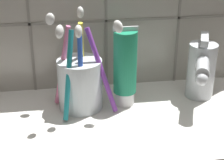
% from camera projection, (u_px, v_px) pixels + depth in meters
% --- Properties ---
extents(sink_counter, '(0.60, 0.29, 0.02)m').
position_uv_depth(sink_counter, '(109.00, 123.00, 0.68)').
color(sink_counter, silver).
rests_on(sink_counter, ground).
extents(toothbrush_cup, '(0.14, 0.12, 0.19)m').
position_uv_depth(toothbrush_cup, '(80.00, 81.00, 0.69)').
color(toothbrush_cup, silver).
rests_on(toothbrush_cup, sink_counter).
extents(toothpaste_tube, '(0.05, 0.04, 0.16)m').
position_uv_depth(toothpaste_tube, '(125.00, 67.00, 0.70)').
color(toothpaste_tube, white).
rests_on(toothpaste_tube, sink_counter).
extents(sink_faucet, '(0.07, 0.13, 0.13)m').
position_uv_depth(sink_faucet, '(201.00, 69.00, 0.73)').
color(sink_faucet, silver).
rests_on(sink_faucet, sink_counter).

